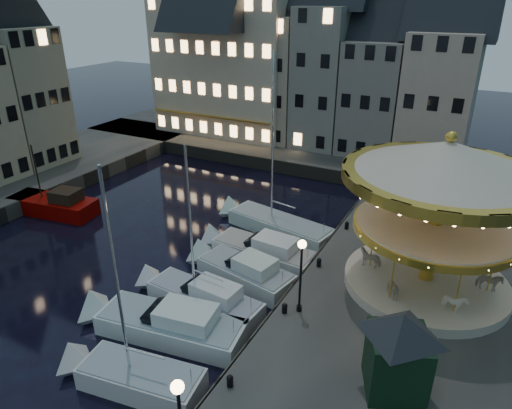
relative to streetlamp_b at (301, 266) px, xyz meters
The scene contains 29 objects.
ground 8.31m from the streetlamp_b, behind, with size 160.00×160.00×0.00m, color black.
quay_east 9.09m from the streetlamp_b, 36.33° to the left, with size 16.00×56.00×1.30m, color #474442.
quay_north 31.17m from the streetlamp_b, 119.38° to the left, with size 44.00×12.00×1.30m, color #474442.
quaywall_e 6.15m from the streetlamp_b, 103.50° to the left, with size 0.15×44.00×1.30m, color #47423A.
quaywall_n 25.03m from the streetlamp_b, 122.15° to the left, with size 48.00×0.15×1.30m, color #47423A.
quaywall_w 25.44m from the streetlamp_b, behind, with size 0.15×44.00×1.30m, color #47423A.
streetlamp_b is the anchor object (origin of this frame).
streetlamp_c 13.50m from the streetlamp_b, 90.00° to the left, with size 0.44×0.44×4.17m.
bollard_a 6.50m from the streetlamp_b, 95.71° to the right, with size 0.30×0.30×0.57m.
bollard_b 2.54m from the streetlamp_b, 140.19° to the right, with size 0.30×0.30×0.57m.
bollard_c 5.14m from the streetlamp_b, 97.59° to the left, with size 0.30×0.30×0.57m.
bollard_d 10.30m from the streetlamp_b, 93.43° to the left, with size 0.30×0.30×0.57m.
townhouse_na 39.60m from the streetlamp_b, 132.64° to the left, with size 5.50×8.00×12.80m.
townhouse_nb 36.20m from the streetlamp_b, 126.23° to the left, with size 6.16×8.00×13.80m.
townhouse_nc 33.09m from the streetlamp_b, 117.66° to the left, with size 6.82×8.00×14.80m.
townhouse_nd 30.95m from the streetlamp_b, 108.05° to the left, with size 5.50×8.00×15.80m.
townhouse_ne 29.51m from the streetlamp_b, 97.85° to the left, with size 6.16×8.00×12.80m.
townhouse_nf 29.38m from the streetlamp_b, 85.96° to the left, with size 6.82×8.00×13.80m.
townhouse_wc 34.94m from the streetlamp_b, 163.32° to the left, with size 8.80×5.50×14.20m.
hotel_corner 36.38m from the streetlamp_b, 126.17° to the left, with size 17.60×9.00×16.80m.
motorboat_a 9.41m from the streetlamp_b, 126.96° to the right, with size 6.74×3.00×11.09m.
motorboat_b 7.77m from the streetlamp_b, 150.21° to the right, with size 8.87×3.77×2.15m.
motorboat_c 6.73m from the streetlamp_b, behind, with size 8.02×2.65×10.60m.
motorboat_d 6.67m from the streetlamp_b, 151.37° to the left, with size 7.30×3.61×2.15m.
motorboat_e 8.24m from the streetlamp_b, 133.37° to the left, with size 8.09×2.81×2.15m.
motorboat_f 11.92m from the streetlamp_b, 122.15° to the left, with size 9.31×4.02×12.32m.
red_fishing_boat 23.73m from the streetlamp_b, behind, with size 7.55×3.54×5.88m.
carousel 8.23m from the streetlamp_b, 44.73° to the left, with size 10.21×10.21×8.94m.
ticket_kiosk 6.19m from the streetlamp_b, 28.50° to the right, with size 3.66×3.66×4.29m.
Camera 1 is at (14.16, -17.06, 16.17)m, focal length 32.00 mm.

